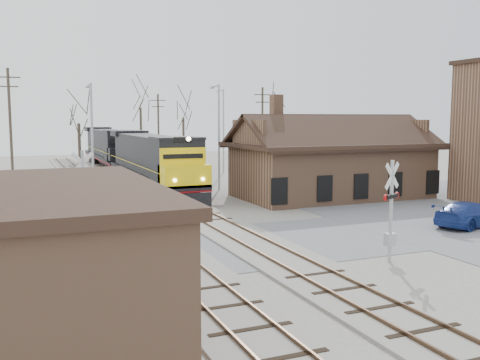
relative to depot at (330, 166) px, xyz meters
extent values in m
plane|color=#A19C92|center=(-11.99, -12.00, -2.41)|extent=(140.00, 140.00, 0.00)
cube|color=slate|center=(-11.99, -12.00, -2.39)|extent=(60.00, 9.00, 0.03)
cube|color=slate|center=(6.01, -8.00, -2.39)|extent=(22.00, 26.00, 0.03)
cube|color=#A19C92|center=(-11.99, 3.00, -2.35)|extent=(3.40, 90.00, 0.12)
cube|color=#473323|center=(-12.71, 3.00, -2.24)|extent=(0.08, 90.00, 0.14)
cube|color=#473323|center=(-11.27, 3.00, -2.24)|extent=(0.08, 90.00, 0.14)
cube|color=#A19C92|center=(-16.49, 3.00, -2.35)|extent=(3.40, 90.00, 0.12)
cube|color=#473323|center=(-17.21, 3.00, -2.24)|extent=(0.08, 90.00, 0.14)
cube|color=#473323|center=(-15.77, 3.00, -2.24)|extent=(0.08, 90.00, 0.14)
cube|color=#90654A|center=(0.01, 0.00, -0.41)|extent=(14.00, 8.00, 4.00)
cube|color=black|center=(0.01, 0.00, 1.69)|extent=(15.20, 9.20, 0.30)
cube|color=black|center=(0.01, -2.30, 2.69)|extent=(15.00, 4.71, 2.66)
cube|color=black|center=(0.01, 2.30, 2.69)|extent=(15.00, 4.71, 2.66)
cube|color=#90654A|center=(-3.99, 1.50, 4.39)|extent=(0.80, 0.80, 2.20)
cube|color=black|center=(-11.99, 2.19, -1.81)|extent=(2.71, 4.33, 1.08)
cube|color=black|center=(-11.99, 16.28, -1.81)|extent=(2.71, 4.33, 1.08)
cube|color=black|center=(-11.99, 9.24, -0.94)|extent=(3.25, 21.67, 0.38)
cube|color=maroon|center=(-11.99, 9.24, -1.18)|extent=(3.27, 21.67, 0.13)
cube|color=black|center=(-11.99, 10.59, 0.74)|extent=(2.82, 15.71, 3.03)
cube|color=black|center=(-11.99, 1.22, 0.74)|extent=(3.25, 3.03, 3.03)
cube|color=yellow|center=(-11.99, -0.62, -0.19)|extent=(3.25, 1.95, 1.52)
cube|color=black|center=(-11.99, -1.70, -1.81)|extent=(3.03, 0.25, 1.08)
cylinder|color=#FFF2CC|center=(-11.99, -1.62, 2.36)|extent=(0.30, 0.10, 0.30)
cube|color=black|center=(-11.99, 24.37, -1.81)|extent=(2.71, 4.33, 1.08)
cube|color=black|center=(-11.99, 38.46, -1.81)|extent=(2.71, 4.33, 1.08)
cube|color=black|center=(-11.99, 31.41, -0.94)|extent=(3.25, 21.67, 0.38)
cube|color=maroon|center=(-11.99, 31.41, -1.18)|extent=(3.27, 21.67, 0.13)
cube|color=black|center=(-11.99, 32.77, 0.74)|extent=(2.82, 15.71, 3.03)
cube|color=black|center=(-11.99, 23.39, 0.74)|extent=(3.25, 3.03, 3.03)
cube|color=black|center=(-11.99, 21.55, -0.19)|extent=(3.25, 1.95, 1.52)
cube|color=black|center=(-11.99, 20.48, -1.81)|extent=(3.03, 0.25, 1.08)
cylinder|color=#A5A8AD|center=(-7.93, -17.31, -0.22)|extent=(0.15, 0.15, 4.37)
cube|color=silver|center=(-7.93, -17.31, 1.31)|extent=(1.06, 0.50, 1.14)
cube|color=silver|center=(-7.93, -17.31, 1.31)|extent=(1.06, 0.50, 1.14)
cube|color=black|center=(-7.93, -17.31, 0.44)|extent=(0.96, 0.54, 0.16)
cylinder|color=#B20C0C|center=(-8.38, -17.51, 0.44)|extent=(0.27, 0.18, 0.26)
cylinder|color=#B20C0C|center=(-7.48, -17.11, 0.44)|extent=(0.27, 0.18, 0.26)
cube|color=#A5A8AD|center=(-7.93, -17.31, -1.42)|extent=(0.44, 0.33, 0.55)
cylinder|color=#A5A8AD|center=(-19.33, -6.66, -0.17)|extent=(0.16, 0.16, 4.47)
cube|color=silver|center=(-19.33, -6.66, 1.39)|extent=(1.12, 0.41, 1.17)
cube|color=silver|center=(-19.33, -6.66, 1.39)|extent=(1.12, 0.41, 1.17)
cube|color=black|center=(-19.33, -6.66, 0.50)|extent=(1.00, 0.47, 0.17)
cylinder|color=#B20C0C|center=(-18.86, -6.82, 0.50)|extent=(0.28, 0.16, 0.27)
cylinder|color=#B20C0C|center=(-19.81, -6.50, 0.50)|extent=(0.28, 0.16, 0.27)
cube|color=#A5A8AD|center=(-19.33, -6.66, -1.40)|extent=(0.45, 0.34, 0.56)
imported|color=navy|center=(1.06, -12.99, -1.69)|extent=(5.28, 3.09, 1.44)
cylinder|color=#A5A8AD|center=(-17.51, 3.45, 1.88)|extent=(0.18, 0.18, 8.56)
cylinder|color=#A5A8AD|center=(-17.51, 4.35, 6.06)|extent=(0.12, 1.80, 0.12)
cube|color=#A5A8AD|center=(-17.51, 5.15, 5.96)|extent=(0.25, 0.50, 0.12)
cylinder|color=#A5A8AD|center=(-6.49, 7.39, 2.06)|extent=(0.18, 0.18, 8.94)
cylinder|color=#A5A8AD|center=(-6.49, 8.29, 6.43)|extent=(0.12, 1.80, 0.12)
cube|color=#A5A8AD|center=(-6.49, 9.09, 6.33)|extent=(0.25, 0.50, 0.12)
cylinder|color=#A5A8AD|center=(-1.11, 20.38, 2.24)|extent=(0.18, 0.18, 9.30)
cylinder|color=#A5A8AD|center=(-1.11, 21.28, 6.79)|extent=(0.12, 1.80, 0.12)
cube|color=#A5A8AD|center=(-1.11, 22.08, 6.69)|extent=(0.25, 0.50, 0.12)
cylinder|color=#382D23|center=(-22.90, 15.73, 2.82)|extent=(0.24, 0.24, 10.45)
cube|color=#382D23|center=(-22.90, 15.73, 7.25)|extent=(2.00, 0.10, 0.10)
cube|color=#382D23|center=(-22.90, 15.73, 6.45)|extent=(1.60, 0.10, 0.10)
cylinder|color=#382D23|center=(-5.66, 31.72, 2.17)|extent=(0.24, 0.24, 9.16)
cube|color=#382D23|center=(-5.66, 31.72, 5.95)|extent=(2.00, 0.10, 0.10)
cube|color=#382D23|center=(-5.66, 31.72, 5.15)|extent=(1.60, 0.10, 0.10)
cylinder|color=#382D23|center=(2.35, 17.55, 2.31)|extent=(0.24, 0.24, 9.44)
cube|color=#382D23|center=(2.35, 17.55, 6.23)|extent=(2.00, 0.10, 0.10)
cube|color=#382D23|center=(2.35, 17.55, 5.43)|extent=(1.60, 0.10, 0.10)
cylinder|color=#382D23|center=(-16.32, 23.36, 0.39)|extent=(0.32, 0.32, 5.58)
cylinder|color=#382D23|center=(-6.81, 36.81, 1.37)|extent=(0.32, 0.32, 7.55)
cylinder|color=#382D23|center=(-2.52, 31.14, 0.67)|extent=(0.32, 0.32, 6.15)
cylinder|color=#382D23|center=(8.66, 26.36, 0.81)|extent=(0.32, 0.32, 6.43)
camera|label=1|loc=(-22.46, -35.45, 3.73)|focal=40.00mm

